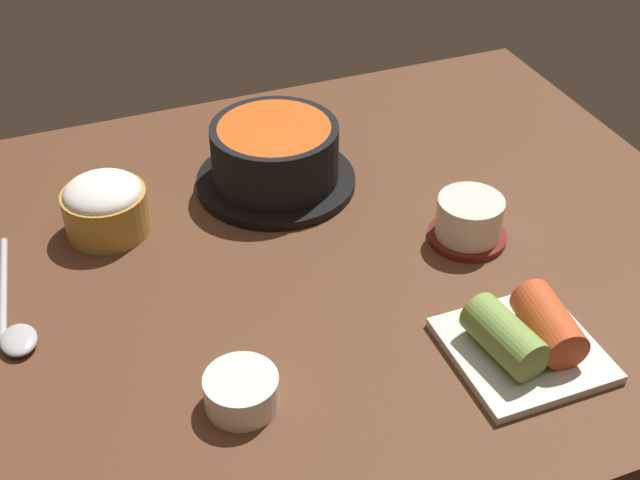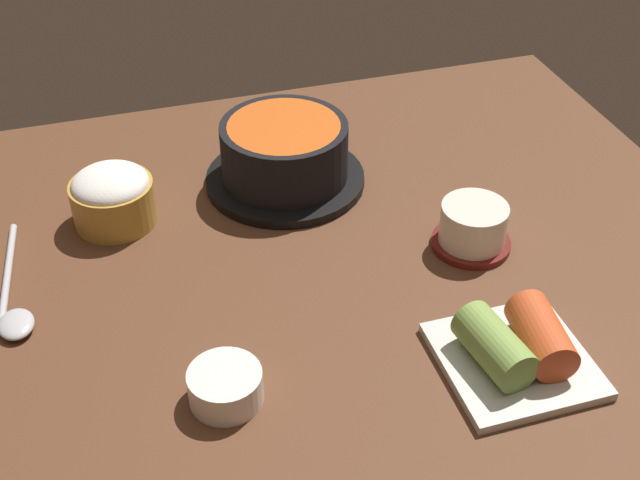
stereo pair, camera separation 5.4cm
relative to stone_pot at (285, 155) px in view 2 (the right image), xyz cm
name	(u,v)px [view 2 (the right image)]	position (x,y,z in cm)	size (l,w,h in cm)	color
dining_table	(298,261)	(-2.39, -14.21, -5.07)	(100.00, 76.00, 2.00)	#56331E
stone_pot	(285,155)	(0.00, 0.00, 0.00)	(19.90, 19.90, 8.31)	black
rice_bowl	(112,196)	(-21.22, -1.90, -0.51)	(9.70, 9.70, 6.96)	#B78C38
tea_cup_with_saucer	(473,227)	(16.84, -18.55, -1.37)	(9.02, 9.02, 5.46)	maroon
kimchi_plate	(516,348)	(12.89, -36.73, -1.91)	(13.99, 13.99, 5.37)	silver
side_bowl_near	(225,385)	(-14.56, -32.92, -2.28)	(6.93, 6.93, 3.34)	white
spoon	(13,306)	(-33.17, -14.64, -3.47)	(3.80, 19.94, 1.35)	#B7B7BC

